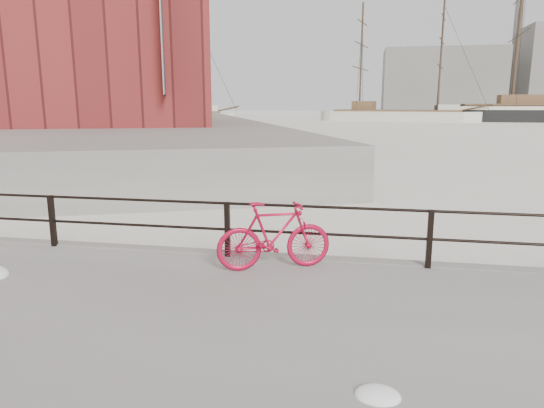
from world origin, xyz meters
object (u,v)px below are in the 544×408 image
at_px(workboat_near, 64,143).
at_px(workboat_far, 75,129).
at_px(schooner_left, 171,123).
at_px(schooner_mid, 397,121).
at_px(bicycle, 274,236).

distance_m(workboat_near, workboat_far, 21.73).
bearing_deg(schooner_left, schooner_mid, 0.45).
distance_m(schooner_left, workboat_far, 21.40).
bearing_deg(workboat_far, schooner_left, 33.75).
bearing_deg(schooner_mid, workboat_far, -125.60).
bearing_deg(schooner_mid, workboat_near, -105.63).
relative_size(schooner_left, workboat_far, 1.75).
distance_m(schooner_mid, schooner_left, 39.35).
bearing_deg(schooner_left, workboat_far, -122.15).
xyz_separation_m(schooner_mid, workboat_far, (-39.96, -36.29, 0.00)).
distance_m(bicycle, schooner_left, 73.02).
distance_m(bicycle, workboat_far, 56.40).
relative_size(bicycle, workboat_far, 0.16).
xyz_separation_m(bicycle, schooner_left, (-29.13, 66.95, -0.93)).
height_order(schooner_left, workboat_far, schooner_left).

